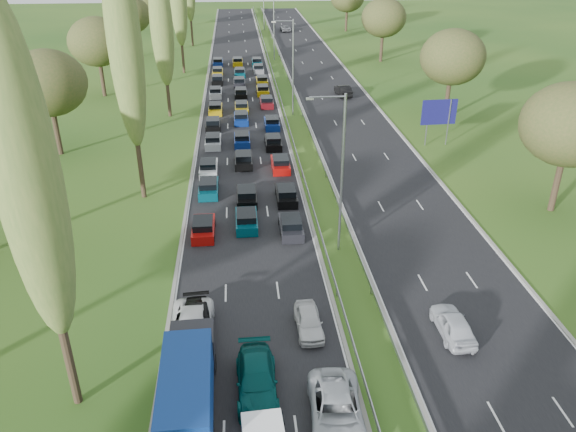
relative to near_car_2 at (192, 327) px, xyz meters
name	(u,v)px	position (x,y,z in m)	size (l,w,h in m)	color
ground	(291,111)	(10.41, 46.40, -0.77)	(260.00, 260.00, 0.00)	#224C17
near_carriageway	(241,107)	(3.66, 48.90, -0.77)	(10.50, 215.00, 0.04)	black
far_carriageway	(338,104)	(17.16, 48.90, -0.77)	(10.50, 215.00, 0.04)	black
central_reservation	(290,101)	(10.41, 48.90, -0.22)	(2.36, 215.00, 0.32)	gray
lamp_columns	(293,69)	(10.41, 44.40, 5.23)	(0.18, 140.18, 12.00)	gray
poplar_row	(149,31)	(-5.59, 34.57, 11.61)	(2.80, 127.80, 22.44)	#2D2116
woodland_left	(37,92)	(-16.09, 29.03, 6.91)	(8.00, 166.00, 11.10)	#2D2116
woodland_right	(479,72)	(29.91, 33.07, 6.91)	(8.00, 153.00, 11.10)	#2D2116
traffic_queue_fill	(241,114)	(3.66, 43.82, -0.33)	(9.01, 67.17, 0.80)	#A50C0A
near_car_2	(192,327)	(0.00, 0.00, 0.00)	(2.50, 5.41, 1.50)	silver
near_car_3	(198,323)	(0.30, 0.41, -0.06)	(1.95, 4.79, 1.39)	black
near_car_7	(257,380)	(3.62, -4.72, 0.01)	(2.13, 5.23, 1.52)	#044745
near_car_10	(336,411)	(7.40, -7.25, 0.03)	(2.59, 5.63, 1.56)	#B0B5BA
near_car_12	(309,321)	(6.95, 0.03, -0.10)	(1.54, 3.82, 1.30)	silver
far_car_0	(453,324)	(15.47, -1.14, -0.02)	(1.73, 4.31, 1.47)	silver
far_car_1	(343,90)	(18.68, 53.22, 0.04)	(1.67, 4.80, 1.58)	black
far_car_2	(286,28)	(15.46, 112.48, -0.07)	(2.26, 4.91, 1.36)	gray
blue_lorry	(189,387)	(0.29, -6.11, 1.10)	(2.36, 8.50, 3.59)	black
direction_sign	(439,114)	(25.31, 31.46, 2.80)	(4.00, 0.30, 5.20)	gray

